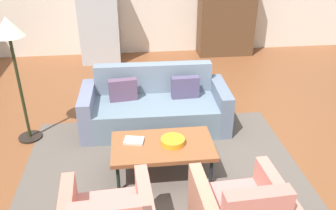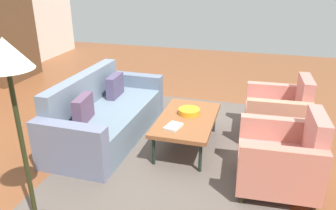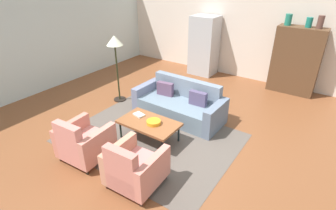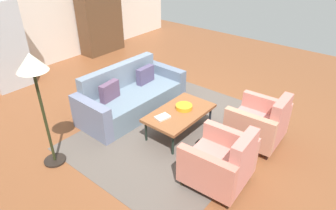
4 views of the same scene
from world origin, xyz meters
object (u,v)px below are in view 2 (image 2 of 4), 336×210
Objects in this scene: coffee_table at (187,120)px; book_stack at (173,127)px; armchair_right at (281,114)px; fruit_bowl at (189,111)px; cabinet at (7,36)px; armchair_left at (284,160)px; floor_lamp at (9,74)px; couch at (103,116)px.

book_stack is at bearing 164.73° from coffee_table.
armchair_right is 3.12× the size of fruit_bowl.
coffee_table is 4.58m from cabinet.
coffee_table is at bearing -15.27° from book_stack.
armchair_left is 3.43× the size of book_stack.
floor_lamp is (-1.78, 0.99, 1.06)m from coffee_table.
coffee_table is 1.31m from armchair_right.
armchair_right is at bearing -67.47° from fruit_bowl.
armchair_right reaches higher than coffee_table.
armchair_left is 1.00× the size of armchair_right.
cabinet is at bearing 66.33° from coffee_table.
fruit_bowl is at bearing 0.00° from coffee_table.
book_stack is (-0.33, -1.10, 0.15)m from couch.
cabinet reaches higher than armchair_right.
couch is 3.55m from cabinet.
book_stack is (-0.93, 1.26, 0.09)m from armchair_right.
couch is 1.19m from coffee_table.
armchair_left is 2.70m from floor_lamp.
armchair_left reaches higher than book_stack.
coffee_table is at bearing 91.01° from couch.
couch is 1.76× the size of coffee_table.
coffee_table is 0.67× the size of cabinet.
couch is 1.23× the size of floor_lamp.
armchair_right is at bearing -53.36° from book_stack.
book_stack is 4.63m from cabinet.
floor_lamp reaches higher than armchair_right.
floor_lamp is at bearing -138.70° from cabinet.
fruit_bowl is at bearing 109.89° from armchair_right.
armchair_left is at bearing 177.36° from armchair_right.
coffee_table is at bearing -113.67° from cabinet.
couch is at bearing 6.16° from floor_lamp.
book_stack is 0.14× the size of cabinet.
floor_lamp reaches higher than coffee_table.
armchair_left is 0.51× the size of floor_lamp.
cabinet is at bearing -120.40° from couch.
fruit_bowl is at bearing -112.28° from cabinet.
armchair_left is (-0.60, -1.17, -0.04)m from coffee_table.
cabinet reaches higher than fruit_bowl.
fruit_bowl reaches higher than coffee_table.
armchair_left is at bearing -101.88° from book_stack.
book_stack is at bearing 124.01° from armchair_right.
cabinet is at bearing 67.72° from fruit_bowl.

